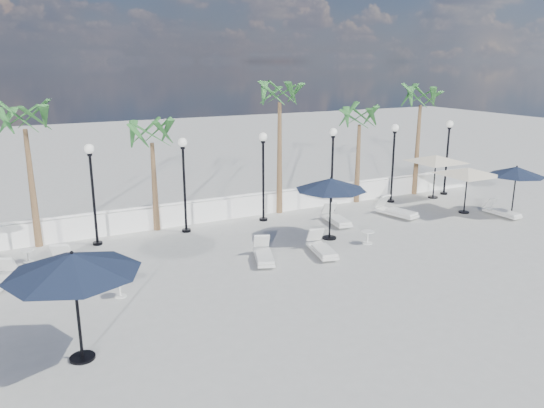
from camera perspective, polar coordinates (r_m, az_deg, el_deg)
name	(u,v)px	position (r m, az deg, el deg)	size (l,w,h in m)	color
ground	(349,271)	(17.87, 8.28, -7.16)	(100.00, 100.00, 0.00)	#9D9D98
balustrade	(254,205)	(23.91, -1.98, -0.08)	(26.00, 0.30, 1.01)	white
lamppost_1	(92,180)	(20.57, -18.80, 2.42)	(0.36, 0.36, 3.84)	black
lamppost_2	(184,172)	(21.31, -9.47, 3.44)	(0.36, 0.36, 3.84)	black
lamppost_3	(263,164)	(22.57, -0.96, 4.29)	(0.36, 0.36, 3.84)	black
lamppost_4	(333,158)	(24.27, 6.53, 4.96)	(0.36, 0.36, 3.84)	black
lamppost_5	(394,152)	(26.34, 12.95, 5.47)	(0.36, 0.36, 3.84)	black
lamppost_6	(448,147)	(28.68, 18.39, 5.84)	(0.36, 0.36, 3.84)	black
palm_0	(25,125)	(20.89, -25.07, 7.68)	(2.60, 2.60, 5.50)	brown
palm_1	(152,139)	(21.59, -12.81, 6.83)	(2.60, 2.60, 4.70)	brown
palm_2	(280,100)	(23.48, 0.83, 11.17)	(2.60, 2.60, 6.10)	brown
palm_3	(360,122)	(25.85, 9.40, 8.74)	(2.60, 2.60, 4.90)	brown
palm_4	(421,102)	(28.11, 15.69, 10.48)	(2.60, 2.60, 5.70)	brown
lounger_0	(55,269)	(18.55, -22.33, -6.48)	(1.40, 2.15, 0.77)	silver
lounger_2	(264,255)	(18.47, -0.90, -5.48)	(1.16, 1.91, 0.68)	silver
lounger_3	(336,218)	(22.78, 6.92, -1.56)	(0.85, 1.94, 0.70)	silver
lounger_4	(396,211)	(24.35, 13.21, -0.72)	(1.11, 2.10, 0.75)	silver
lounger_5	(322,248)	(19.16, 5.36, -4.75)	(0.98, 1.95, 0.70)	silver
lounger_6	(502,212)	(25.87, 23.49, -0.75)	(0.66, 1.75, 0.65)	silver
side_table_0	(28,255)	(20.21, -24.79, -4.97)	(0.46, 0.46, 0.44)	silver
side_table_1	(120,288)	(16.40, -16.03, -8.70)	(0.46, 0.46, 0.44)	silver
side_table_2	(368,236)	(20.51, 10.26, -3.41)	(0.51, 0.51, 0.49)	silver
parasol_navy_left	(73,264)	(12.64, -20.64, -6.08)	(3.04, 3.04, 2.68)	black
parasol_navy_mid	(331,184)	(20.36, 6.36, 2.11)	(2.77, 2.77, 2.48)	black
parasol_navy_right	(516,172)	(26.10, 24.81, 3.19)	(2.50, 2.50, 2.24)	black
parasol_cream_sq_a	(468,168)	(25.43, 20.34, 3.67)	(4.61, 4.61, 2.26)	black
parasol_cream_sq_b	(436,155)	(27.80, 17.26, 5.02)	(4.72, 4.72, 2.36)	black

